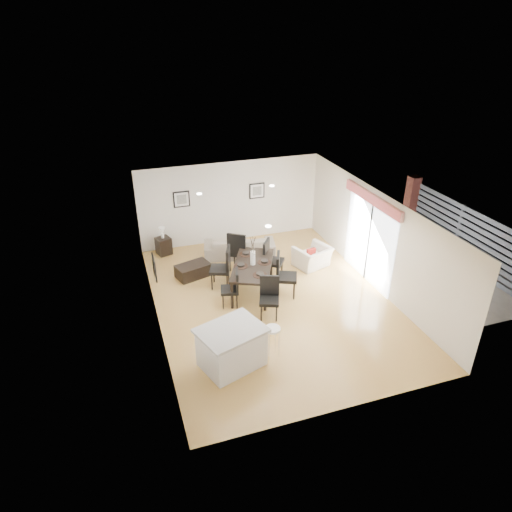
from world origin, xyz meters
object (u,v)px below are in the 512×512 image
object	(u,v)px
kitchen_island	(232,347)
side_table	(164,246)
dining_chair_head	(269,294)
dining_table	(253,267)
dining_chair_foot	(238,249)
dining_chair_efar	(270,257)
armchair	(312,257)
dining_chair_wnear	(233,286)
dining_chair_enear	(283,273)
sofa	(239,246)
bar_stool	(273,332)
coffee_table	(193,270)
dining_chair_wfar	(224,265)

from	to	relation	value
kitchen_island	side_table	bearing A→B (deg)	77.38
dining_chair_head	dining_table	bearing A→B (deg)	112.70
dining_chair_foot	kitchen_island	size ratio (longest dim) A/B	0.77
side_table	dining_chair_efar	bearing A→B (deg)	-41.95
armchair	dining_chair_wnear	world-z (taller)	dining_chair_wnear
armchair	kitchen_island	xyz separation A→B (m)	(-3.50, -3.50, 0.16)
dining_chair_wnear	dining_chair_foot	size ratio (longest dim) A/B	0.82
dining_chair_efar	side_table	size ratio (longest dim) A/B	2.06
dining_chair_head	side_table	bearing A→B (deg)	136.92
armchair	dining_chair_enear	world-z (taller)	dining_chair_enear
sofa	dining_table	distance (m)	2.19
bar_stool	armchair	bearing A→B (deg)	53.73
dining_chair_wnear	dining_chair_head	xyz separation A→B (m)	(0.74, -0.72, 0.03)
bar_stool	side_table	bearing A→B (deg)	105.26
dining_chair_foot	coffee_table	xyz separation A→B (m)	(-1.35, 0.06, -0.50)
sofa	coffee_table	xyz separation A→B (m)	(-1.66, -0.85, -0.13)
dining_chair_head	sofa	bearing A→B (deg)	107.47
dining_chair_efar	dining_chair_head	bearing A→B (deg)	-165.82
armchair	dining_table	size ratio (longest dim) A/B	0.45
dining_chair_wnear	kitchen_island	xyz separation A→B (m)	(-0.67, -2.23, -0.09)
armchair	dining_chair_wfar	size ratio (longest dim) A/B	0.82
dining_chair_foot	coffee_table	size ratio (longest dim) A/B	1.30
side_table	kitchen_island	bearing A→B (deg)	-83.70
dining_chair_enear	dining_chair_efar	size ratio (longest dim) A/B	1.06
dining_chair_efar	bar_stool	bearing A→B (deg)	-164.26
sofa	dining_chair_enear	xyz separation A→B (m)	(0.44, -2.59, 0.36)
dining_chair_foot	dining_chair_wfar	bearing A→B (deg)	83.60
dining_chair_head	side_table	distance (m)	4.70
dining_table	dining_chair_enear	size ratio (longest dim) A/B	1.81
dining_chair_efar	dining_chair_foot	bearing A→B (deg)	83.54
coffee_table	dining_chair_enear	bearing A→B (deg)	-56.84
armchair	dining_chair_enear	distance (m)	1.91
dining_table	dining_chair_wfar	size ratio (longest dim) A/B	1.84
sofa	dining_chair_foot	size ratio (longest dim) A/B	1.78
kitchen_island	dining_table	bearing A→B (deg)	44.55
bar_stool	dining_chair_efar	bearing A→B (deg)	70.79
dining_chair_efar	side_table	distance (m)	3.67
dining_table	bar_stool	size ratio (longest dim) A/B	2.91
dining_chair_wfar	bar_stool	bearing A→B (deg)	25.56
kitchen_island	dining_chair_wnear	bearing A→B (deg)	54.46
sofa	dining_chair_wfar	xyz separation A→B (m)	(-0.94, -1.68, 0.35)
dining_chair_enear	kitchen_island	xyz separation A→B (m)	(-2.07, -2.30, -0.20)
armchair	bar_stool	xyz separation A→B (m)	(-2.57, -3.50, 0.33)
armchair	dining_table	world-z (taller)	dining_table
coffee_table	kitchen_island	distance (m)	4.05
sofa	bar_stool	world-z (taller)	bar_stool
dining_chair_foot	side_table	size ratio (longest dim) A/B	2.22
dining_chair_wfar	dining_table	bearing A→B (deg)	77.67
armchair	dining_chair_enear	size ratio (longest dim) A/B	0.81
dining_chair_wnear	bar_stool	distance (m)	2.25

